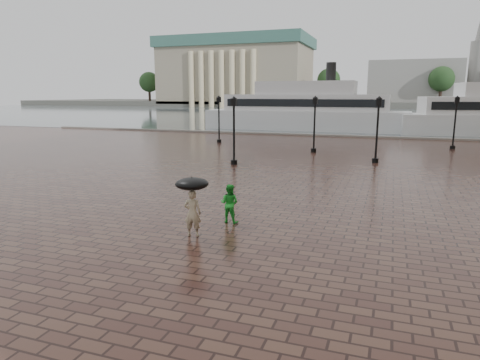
% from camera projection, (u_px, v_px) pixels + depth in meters
% --- Properties ---
extents(ground, '(300.00, 300.00, 0.00)m').
position_uv_depth(ground, '(286.00, 208.00, 17.77)').
color(ground, '#371F19').
rests_on(ground, ground).
extents(harbour_water, '(240.00, 240.00, 0.00)m').
position_uv_depth(harbour_water, '(375.00, 114.00, 102.78)').
color(harbour_water, '#4E595E').
rests_on(harbour_water, ground).
extents(quay_edge, '(80.00, 0.60, 0.30)m').
position_uv_depth(quay_edge, '(354.00, 137.00, 47.34)').
color(quay_edge, slate).
rests_on(quay_edge, ground).
extents(far_shore, '(300.00, 60.00, 2.00)m').
position_uv_depth(far_shore, '(383.00, 104.00, 165.42)').
color(far_shore, '#4C4C47').
rests_on(far_shore, ground).
extents(museum, '(57.00, 32.50, 26.00)m').
position_uv_depth(museum, '(236.00, 70.00, 166.66)').
color(museum, gray).
rests_on(museum, ground).
extents(far_trees, '(188.00, 8.00, 13.50)m').
position_uv_depth(far_trees, '(383.00, 80.00, 143.43)').
color(far_trees, '#2D2119').
rests_on(far_trees, ground).
extents(street_lamps, '(21.44, 14.44, 4.40)m').
position_uv_depth(street_lamps, '(319.00, 124.00, 34.10)').
color(street_lamps, black).
rests_on(street_lamps, ground).
extents(adult_pedestrian, '(0.64, 0.49, 1.58)m').
position_uv_depth(adult_pedestrian, '(193.00, 213.00, 14.17)').
color(adult_pedestrian, tan).
rests_on(adult_pedestrian, ground).
extents(child_pedestrian, '(0.72, 0.57, 1.44)m').
position_uv_depth(child_pedestrian, '(229.00, 203.00, 15.71)').
color(child_pedestrian, green).
rests_on(child_pedestrian, ground).
extents(ferry_near, '(26.41, 6.69, 8.63)m').
position_uv_depth(ferry_near, '(306.00, 110.00, 56.57)').
color(ferry_near, silver).
rests_on(ferry_near, ground).
extents(umbrella, '(1.10, 1.10, 1.11)m').
position_uv_depth(umbrella, '(192.00, 184.00, 13.97)').
color(umbrella, black).
rests_on(umbrella, ground).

